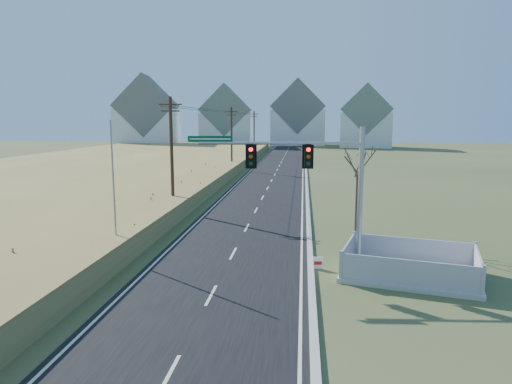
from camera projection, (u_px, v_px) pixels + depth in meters
The scene contains 16 objects.
ground at pixel (220, 280), 20.82m from camera, with size 260.00×260.00×0.00m, color #3A4B24.
road at pixel (279, 167), 69.94m from camera, with size 8.00×180.00×0.06m, color black.
curb at pixel (306, 167), 69.51m from camera, with size 0.30×180.00×0.18m, color #B2AFA8.
reed_marsh at pixel (100, 168), 62.46m from camera, with size 38.00×110.00×1.30m, color #A9954C.
utility_pole_near at pixel (172, 153), 35.48m from camera, with size 1.80×0.26×9.00m.
utility_pole_mid at pixel (232, 138), 64.96m from camera, with size 1.80×0.26×9.00m.
utility_pole_far at pixel (254, 132), 94.43m from camera, with size 1.80×0.26×9.00m.
condo_nw at pixel (147, 118), 121.71m from camera, with size 17.69×13.38×19.05m.
condo_nnw at pixel (226, 121), 127.66m from camera, with size 14.93×11.17×17.03m.
condo_n at pixel (298, 118), 129.45m from camera, with size 15.27×10.20×18.54m.
condo_ne at pixel (366, 121), 119.88m from camera, with size 14.12×10.51×16.52m.
traffic_signal_mast at pixel (322, 181), 22.15m from camera, with size 8.67×0.93×6.91m.
fence_enclosure at pixel (409, 271), 21.22m from camera, with size 6.89×5.52×1.38m.
open_sign at pixel (318, 263), 22.28m from camera, with size 0.48×0.11×0.60m.
flagpole at pixel (115, 205), 23.56m from camera, with size 0.33×0.33×7.23m.
bare_tree at pixel (358, 160), 27.42m from camera, with size 2.27×2.27×6.01m.
Camera 1 is at (3.70, -19.66, 7.24)m, focal length 32.00 mm.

